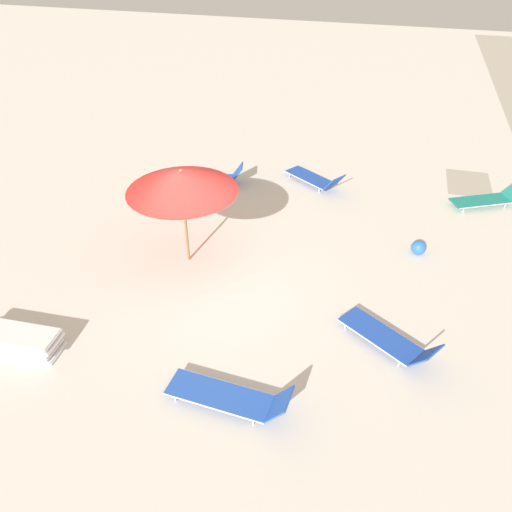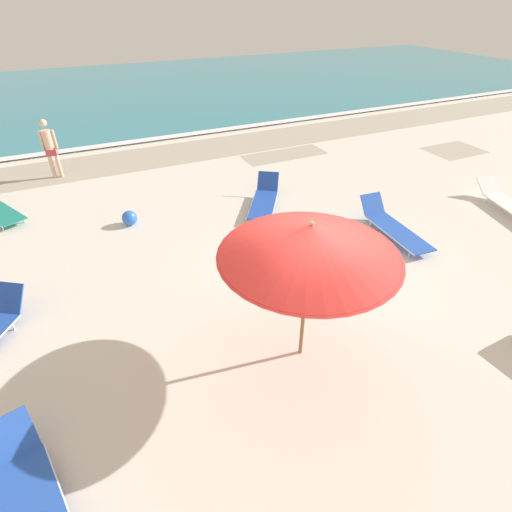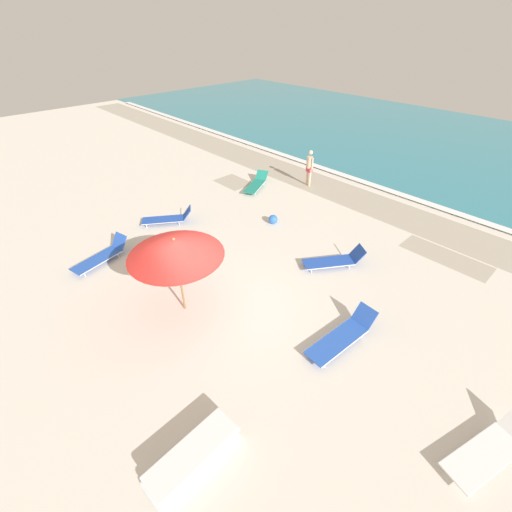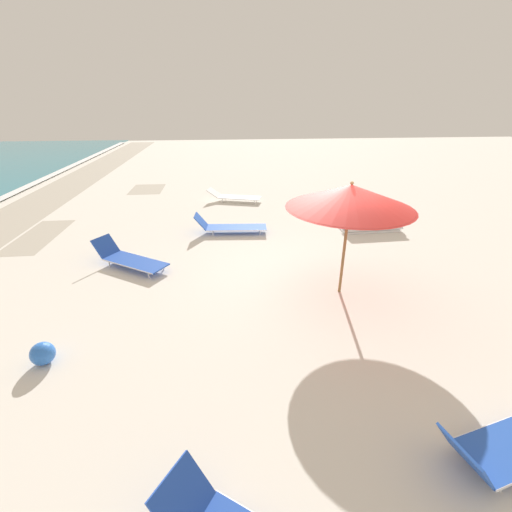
% 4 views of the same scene
% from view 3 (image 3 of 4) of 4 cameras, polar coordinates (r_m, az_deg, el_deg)
% --- Properties ---
extents(ground_plane, '(60.00, 60.00, 0.16)m').
position_cam_3_polar(ground_plane, '(10.24, -7.01, -8.92)').
color(ground_plane, silver).
extents(ocean_water, '(60.00, 19.14, 0.07)m').
position_cam_3_polar(ocean_water, '(26.26, 32.55, 14.66)').
color(ocean_water, teal).
rests_on(ocean_water, ground_plane).
extents(beach_umbrella, '(2.52, 2.52, 2.43)m').
position_cam_3_polar(beach_umbrella, '(9.00, -13.33, 1.29)').
color(beach_umbrella, olive).
rests_on(beach_umbrella, ground_plane).
extents(lounger_stack, '(0.70, 1.93, 0.41)m').
position_cam_3_polar(lounger_stack, '(7.59, -10.45, -29.95)').
color(lounger_stack, white).
rests_on(lounger_stack, ground_plane).
extents(sun_lounger_under_umbrella, '(1.04, 2.09, 0.63)m').
position_cam_3_polar(sun_lounger_under_umbrella, '(12.91, -24.32, 0.04)').
color(sun_lounger_under_umbrella, blue).
rests_on(sun_lounger_under_umbrella, ground_plane).
extents(sun_lounger_beside_umbrella, '(1.61, 1.99, 0.62)m').
position_cam_3_polar(sun_lounger_beside_umbrella, '(14.46, -14.43, 6.14)').
color(sun_lounger_beside_umbrella, blue).
rests_on(sun_lounger_beside_umbrella, ground_plane).
extents(sun_lounger_near_water_left, '(0.76, 2.25, 0.61)m').
position_cam_3_polar(sun_lounger_near_water_left, '(9.37, 14.23, -12.76)').
color(sun_lounger_near_water_left, blue).
rests_on(sun_lounger_near_water_left, ground_plane).
extents(sun_lounger_near_water_right, '(1.62, 2.03, 0.62)m').
position_cam_3_polar(sun_lounger_near_water_right, '(11.86, 12.96, -0.68)').
color(sun_lounger_near_water_right, blue).
rests_on(sun_lounger_near_water_right, ground_plane).
extents(sun_lounger_mid_beach_solo, '(1.18, 2.26, 0.48)m').
position_cam_3_polar(sun_lounger_mid_beach_solo, '(8.79, 34.53, -25.05)').
color(sun_lounger_mid_beach_solo, white).
rests_on(sun_lounger_mid_beach_solo, ground_plane).
extents(sun_lounger_mid_beach_pair_a, '(1.48, 2.14, 0.53)m').
position_cam_3_polar(sun_lounger_mid_beach_pair_a, '(17.13, 0.03, 11.96)').
color(sun_lounger_mid_beach_pair_a, '#1E8475').
rests_on(sun_lounger_mid_beach_pair_a, ground_plane).
extents(beachgoer_wading_adult, '(0.44, 0.27, 1.76)m').
position_cam_3_polar(beachgoer_wading_adult, '(17.31, 8.91, 14.62)').
color(beachgoer_wading_adult, beige).
rests_on(beachgoer_wading_adult, ground_plane).
extents(beach_ball, '(0.37, 0.37, 0.37)m').
position_cam_3_polar(beach_ball, '(14.02, 2.87, 6.13)').
color(beach_ball, blue).
rests_on(beach_ball, ground_plane).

